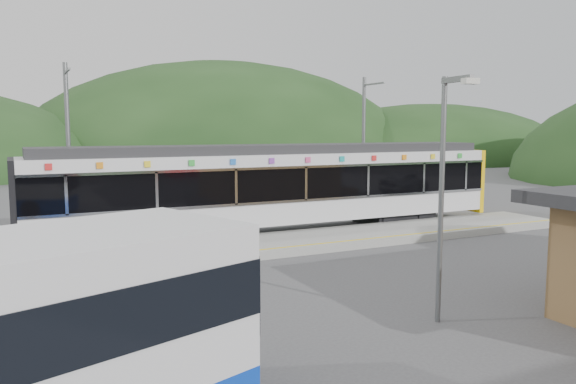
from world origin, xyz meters
name	(u,v)px	position (x,y,z in m)	size (l,w,h in m)	color
ground	(330,266)	(0.00, 0.00, 0.00)	(120.00, 120.00, 0.00)	#4C4C4F
hills	(388,226)	(6.19, 5.29, 0.00)	(146.00, 149.00, 26.00)	#1E3D19
platform	(285,243)	(0.00, 3.30, 0.15)	(26.00, 3.20, 0.30)	#9E9E99
yellow_line	(301,245)	(0.00, 2.00, 0.30)	(26.00, 0.10, 0.01)	yellow
train	(279,185)	(1.03, 6.00, 2.06)	(20.44, 3.01, 3.74)	black
catenary_mast_west	(69,148)	(-7.00, 8.56, 3.65)	(0.18, 1.80, 7.00)	slate
catenary_mast_east	(364,144)	(7.00, 8.56, 3.65)	(0.18, 1.80, 7.00)	slate
lamp_post	(445,178)	(-0.45, -5.73, 3.32)	(0.36, 0.99, 5.55)	slate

